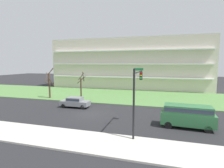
# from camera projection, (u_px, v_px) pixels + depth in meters

# --- Properties ---
(ground) EXTENTS (160.00, 160.00, 0.00)m
(ground) POSITION_uv_depth(u_px,v_px,m) (91.00, 114.00, 23.44)
(ground) COLOR #232326
(sidewalk_curb_near) EXTENTS (80.00, 4.00, 0.15)m
(sidewalk_curb_near) POSITION_uv_depth(u_px,v_px,m) (56.00, 137.00, 15.79)
(sidewalk_curb_near) COLOR #BCB7AD
(sidewalk_curb_near) RESTS_ON ground
(grass_lawn_strip) EXTENTS (80.00, 16.00, 0.08)m
(grass_lawn_strip) POSITION_uv_depth(u_px,v_px,m) (117.00, 95.00, 36.79)
(grass_lawn_strip) COLOR #547F42
(grass_lawn_strip) RESTS_ON ground
(apartment_building) EXTENTS (41.07, 12.04, 13.09)m
(apartment_building) POSITION_uv_depth(u_px,v_px,m) (129.00, 64.00, 48.97)
(apartment_building) COLOR beige
(apartment_building) RESTS_ON ground
(tree_far_left) EXTENTS (1.59, 1.53, 5.85)m
(tree_far_left) POSITION_uv_depth(u_px,v_px,m) (49.00, 84.00, 33.60)
(tree_far_left) COLOR #4C3828
(tree_far_left) RESTS_ON ground
(tree_left) EXTENTS (1.67, 1.48, 5.13)m
(tree_left) POSITION_uv_depth(u_px,v_px,m) (81.00, 86.00, 33.18)
(tree_left) COLOR #423023
(tree_left) RESTS_ON ground
(van_green_near_left) EXTENTS (5.30, 2.28, 2.36)m
(van_green_near_left) POSITION_uv_depth(u_px,v_px,m) (187.00, 115.00, 18.17)
(van_green_near_left) COLOR #2D6B3D
(van_green_near_left) RESTS_ON ground
(sedan_gray_center_left) EXTENTS (4.44, 1.91, 1.57)m
(sedan_gray_center_left) POSITION_uv_depth(u_px,v_px,m) (75.00, 102.00, 26.71)
(sedan_gray_center_left) COLOR slate
(sedan_gray_center_left) RESTS_ON ground
(traffic_signal_mast) EXTENTS (0.90, 5.21, 6.21)m
(traffic_signal_mast) POSITION_uv_depth(u_px,v_px,m) (137.00, 89.00, 16.46)
(traffic_signal_mast) COLOR black
(traffic_signal_mast) RESTS_ON ground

